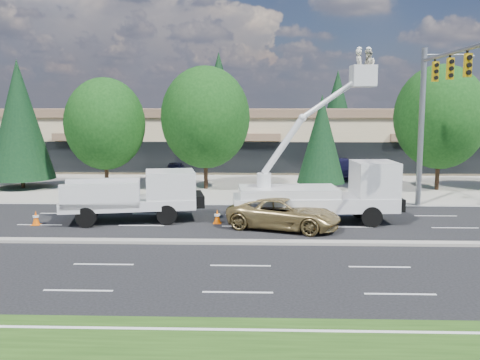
{
  "coord_description": "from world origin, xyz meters",
  "views": [
    {
      "loc": [
        0.59,
        -21.91,
        5.72
      ],
      "look_at": [
        -0.19,
        2.16,
        2.4
      ],
      "focal_mm": 40.0,
      "sensor_mm": 36.0,
      "label": 1
    }
  ],
  "objects_px": {
    "signal_mast": "(435,100)",
    "utility_pickup": "(139,201)",
    "bucket_truck": "(329,187)",
    "minivan": "(284,213)"
  },
  "relations": [
    {
      "from": "signal_mast",
      "to": "minivan",
      "type": "height_order",
      "value": "signal_mast"
    },
    {
      "from": "signal_mast",
      "to": "minivan",
      "type": "xyz_separation_m",
      "value": [
        -8.17,
        -4.24,
        -5.32
      ]
    },
    {
      "from": "signal_mast",
      "to": "utility_pickup",
      "type": "xyz_separation_m",
      "value": [
        -15.38,
        -2.75,
        -5.02
      ]
    },
    {
      "from": "signal_mast",
      "to": "utility_pickup",
      "type": "bearing_deg",
      "value": -169.87
    },
    {
      "from": "signal_mast",
      "to": "minivan",
      "type": "bearing_deg",
      "value": -152.53
    },
    {
      "from": "bucket_truck",
      "to": "minivan",
      "type": "relative_size",
      "value": 1.62
    },
    {
      "from": "utility_pickup",
      "to": "bucket_truck",
      "type": "xyz_separation_m",
      "value": [
        9.46,
        -0.04,
        0.77
      ]
    },
    {
      "from": "minivan",
      "to": "signal_mast",
      "type": "bearing_deg",
      "value": -43.56
    },
    {
      "from": "signal_mast",
      "to": "bucket_truck",
      "type": "relative_size",
      "value": 1.19
    },
    {
      "from": "signal_mast",
      "to": "bucket_truck",
      "type": "distance_m",
      "value": 7.8
    }
  ]
}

